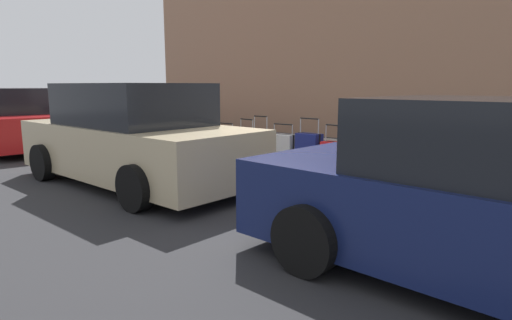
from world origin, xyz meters
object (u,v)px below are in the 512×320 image
Objects in this scene: suitcase_black_1 at (453,173)px; suitcase_maroon_10 at (225,145)px; suitcase_teal_4 at (357,157)px; suitcase_navy_6 at (309,152)px; suitcase_silver_0 at (500,182)px; suitcase_silver_7 at (283,150)px; parked_car_red_2 at (15,121)px; suitcase_black_8 at (261,147)px; suitcase_olive_2 at (416,166)px; fire_hydrant at (200,135)px; suitcase_maroon_3 at (383,165)px; suitcase_olive_9 at (247,144)px; parked_car_beige_1 at (134,138)px; suitcase_red_5 at (332,158)px; bollard_post at (174,133)px.

suitcase_black_1 reaches higher than suitcase_maroon_10.
suitcase_navy_6 is (0.99, -0.01, -0.01)m from suitcase_teal_4.
suitcase_silver_7 is (3.69, 0.02, 0.05)m from suitcase_silver_0.
suitcase_silver_0 is 0.13× the size of parked_car_red_2.
suitcase_black_8 is 7.00m from parked_car_red_2.
suitcase_black_1 reaches higher than suitcase_olive_2.
suitcase_maroon_10 is (5.30, 0.02, -0.00)m from suitcase_silver_0.
parked_car_red_2 is at bearing 27.29° from fire_hydrant.
suitcase_black_1 is 0.53m from suitcase_olive_2.
suitcase_maroon_3 is 0.89× the size of suitcase_maroon_10.
parked_car_red_2 is (9.21, 2.31, 0.30)m from suitcase_maroon_3.
suitcase_navy_6 is 1.12× the size of suitcase_olive_9.
suitcase_black_8 reaches higher than suitcase_silver_0.
suitcase_black_1 is 2.54m from suitcase_navy_6.
suitcase_black_1 is (0.58, 0.07, 0.06)m from suitcase_silver_0.
suitcase_maroon_3 is 4.57m from fire_hydrant.
suitcase_silver_0 is at bearing -154.41° from parked_car_beige_1.
suitcase_teal_4 is 0.97× the size of fire_hydrant.
suitcase_red_5 reaches higher than suitcase_black_1.
suitcase_black_1 is 1.55m from suitcase_teal_4.
suitcase_silver_0 is at bearing -179.74° from suitcase_silver_7.
suitcase_red_5 is (0.47, 0.01, -0.06)m from suitcase_teal_4.
suitcase_olive_2 is 0.16× the size of parked_car_beige_1.
parked_car_red_2 is at bearing 12.43° from suitcase_silver_0.
suitcase_navy_6 is 1.21× the size of bollard_post.
suitcase_teal_4 is 4.82m from bollard_post.
suitcase_navy_6 is at bearing -0.57° from suitcase_teal_4.
suitcase_maroon_3 is at bearing 179.19° from suitcase_maroon_10.
suitcase_teal_4 is at bearing -179.35° from suitcase_maroon_10.
suitcase_navy_6 is 1.16× the size of suitcase_silver_7.
suitcase_black_1 is at bearing 179.41° from suitcase_maroon_10.
suitcase_teal_4 is at bearing -164.56° from parked_car_red_2.
suitcase_silver_7 is (1.09, 0.02, 0.02)m from suitcase_red_5.
suitcase_black_8 is at bearing 2.51° from suitcase_red_5.
suitcase_red_5 reaches higher than suitcase_maroon_10.
parked_car_beige_1 is at bearing 27.76° from suitcase_black_1.
suitcase_maroon_3 is at bearing 1.95° from suitcase_olive_2.
suitcase_olive_9 is at bearing -1.50° from suitcase_red_5.
parked_car_beige_1 reaches higher than suitcase_silver_0.
suitcase_silver_0 is 0.68× the size of suitcase_olive_9.
parked_car_beige_1 is (-1.96, 2.24, 0.25)m from bollard_post.
suitcase_black_1 is at bearing 177.87° from suitcase_navy_6.
suitcase_black_8 is at bearing 177.59° from suitcase_maroon_10.
suitcase_silver_0 is 3.69m from suitcase_silver_7.
bollard_post reaches higher than suitcase_olive_2.
suitcase_teal_4 is at bearing -177.79° from suitcase_black_8.
suitcase_maroon_3 is (0.51, 0.02, -0.05)m from suitcase_olive_2.
suitcase_black_8 reaches higher than suitcase_silver_7.
suitcase_silver_7 is at bearing -177.78° from bollard_post.
suitcase_silver_0 is 0.67× the size of suitcase_red_5.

